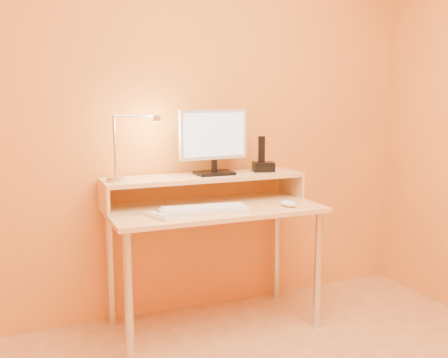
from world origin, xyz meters
name	(u,v)px	position (x,y,z in m)	size (l,w,h in m)	color
wall_back	(194,112)	(0.00, 1.50, 1.25)	(3.00, 0.04, 2.50)	orange
desk_leg_fl	(129,299)	(-0.55, 0.93, 0.35)	(0.04, 0.04, 0.69)	silver
desk_leg_fr	(318,270)	(0.55, 0.93, 0.35)	(0.04, 0.04, 0.69)	silver
desk_leg_bl	(111,268)	(-0.55, 1.43, 0.35)	(0.04, 0.04, 0.69)	silver
desk_leg_br	(277,247)	(0.55, 1.43, 0.35)	(0.04, 0.04, 0.69)	silver
desk_lower	(213,209)	(0.00, 1.18, 0.71)	(1.20, 0.60, 0.03)	tan
shelf_riser_left	(104,198)	(-0.59, 1.33, 0.79)	(0.02, 0.30, 0.14)	tan
shelf_riser_right	(291,184)	(0.59, 1.33, 0.79)	(0.02, 0.30, 0.14)	tan
desk_shelf	(204,177)	(0.00, 1.33, 0.87)	(1.20, 0.30, 0.03)	tan
monitor_foot	(214,173)	(0.06, 1.33, 0.89)	(0.22, 0.16, 0.02)	black
monitor_neck	(214,166)	(0.06, 1.33, 0.93)	(0.04, 0.04, 0.07)	black
monitor_panel	(213,135)	(0.06, 1.34, 1.12)	(0.43, 0.04, 0.29)	silver
monitor_back	(212,134)	(0.06, 1.36, 1.12)	(0.39, 0.01, 0.25)	black
monitor_screen	(215,135)	(0.06, 1.32, 1.12)	(0.39, 0.00, 0.25)	silver
lamp_base	(116,179)	(-0.53, 1.30, 0.89)	(0.10, 0.10, 0.03)	silver
lamp_post	(115,147)	(-0.53, 1.30, 1.07)	(0.01, 0.01, 0.33)	silver
lamp_arm	(136,116)	(-0.41, 1.30, 1.24)	(0.01, 0.01, 0.24)	silver
lamp_head	(157,118)	(-0.29, 1.30, 1.22)	(0.04, 0.04, 0.03)	silver
lamp_bulb	(157,121)	(-0.29, 1.30, 1.20)	(0.03, 0.03, 0.00)	#FFEAC6
phone_dock	(263,167)	(0.39, 1.33, 0.91)	(0.13, 0.10, 0.06)	black
phone_handset	(262,149)	(0.38, 1.33, 1.02)	(0.04, 0.03, 0.16)	black
phone_led	(274,167)	(0.44, 1.28, 0.91)	(0.01, 0.00, 0.04)	#3666FF
keyboard	(204,210)	(-0.10, 1.06, 0.73)	(0.48, 0.15, 0.02)	white
mouse	(288,203)	(0.39, 1.01, 0.74)	(0.06, 0.11, 0.04)	white
remote_control	(159,217)	(-0.36, 1.02, 0.73)	(0.05, 0.19, 0.02)	white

